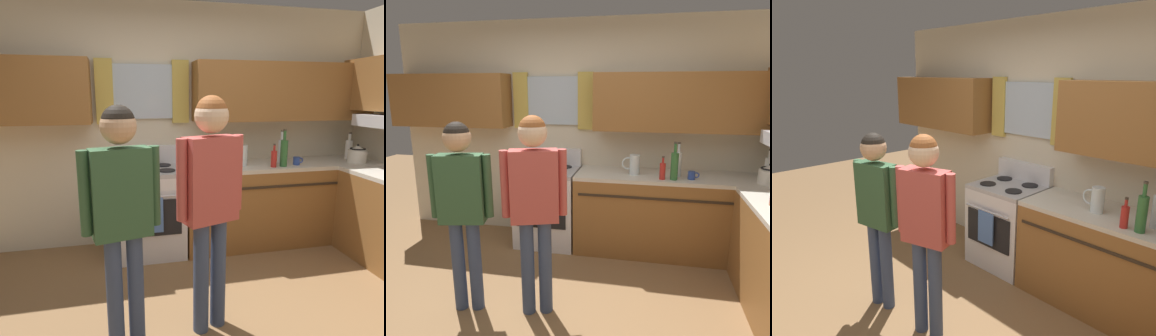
# 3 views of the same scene
# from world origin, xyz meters

# --- Properties ---
(back_wall_unit) EXTENTS (4.60, 0.42, 2.60)m
(back_wall_unit) POSITION_xyz_m (0.03, 1.82, 1.44)
(back_wall_unit) COLOR beige
(back_wall_unit) RESTS_ON ground
(kitchen_counter_run) EXTENTS (2.24, 2.08, 0.90)m
(kitchen_counter_run) POSITION_xyz_m (1.50, 1.13, 0.45)
(kitchen_counter_run) COLOR brown
(kitchen_counter_run) RESTS_ON ground
(stove_oven) EXTENTS (0.69, 0.67, 1.10)m
(stove_oven) POSITION_xyz_m (-0.30, 1.54, 0.47)
(stove_oven) COLOR silver
(stove_oven) RESTS_ON ground
(bottle_milk_white) EXTENTS (0.08, 0.08, 0.31)m
(bottle_milk_white) POSITION_xyz_m (2.07, 1.60, 1.02)
(bottle_milk_white) COLOR white
(bottle_milk_white) RESTS_ON kitchen_counter_run
(bottle_tall_clear) EXTENTS (0.07, 0.07, 0.37)m
(bottle_tall_clear) POSITION_xyz_m (1.15, 1.51, 1.04)
(bottle_tall_clear) COLOR silver
(bottle_tall_clear) RESTS_ON kitchen_counter_run
(bottle_sauce_red) EXTENTS (0.06, 0.06, 0.25)m
(bottle_sauce_red) POSITION_xyz_m (0.99, 1.34, 0.99)
(bottle_sauce_red) COLOR red
(bottle_sauce_red) RESTS_ON kitchen_counter_run
(bottle_wine_green) EXTENTS (0.08, 0.08, 0.39)m
(bottle_wine_green) POSITION_xyz_m (1.10, 1.35, 1.05)
(bottle_wine_green) COLOR #2D6633
(bottle_wine_green) RESTS_ON kitchen_counter_run
(mug_cobalt_blue) EXTENTS (0.11, 0.07, 0.08)m
(mug_cobalt_blue) POSITION_xyz_m (1.29, 1.41, 0.94)
(mug_cobalt_blue) COLOR #2D479E
(mug_cobalt_blue) RESTS_ON kitchen_counter_run
(stovetop_kettle) EXTENTS (0.27, 0.20, 0.21)m
(stovetop_kettle) POSITION_xyz_m (2.01, 1.38, 1.00)
(stovetop_kettle) COLOR silver
(stovetop_kettle) RESTS_ON kitchen_counter_run
(water_pitcher) EXTENTS (0.19, 0.11, 0.22)m
(water_pitcher) POSITION_xyz_m (0.69, 1.49, 1.01)
(water_pitcher) COLOR silver
(water_pitcher) RESTS_ON kitchen_counter_run
(adult_left) EXTENTS (0.48, 0.22, 1.58)m
(adult_left) POSITION_xyz_m (-0.60, 0.15, 1.00)
(adult_left) COLOR #38476B
(adult_left) RESTS_ON ground
(adult_in_plaid) EXTENTS (0.49, 0.26, 1.64)m
(adult_in_plaid) POSITION_xyz_m (-0.02, 0.22, 1.03)
(adult_in_plaid) COLOR #38476B
(adult_in_plaid) RESTS_ON ground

